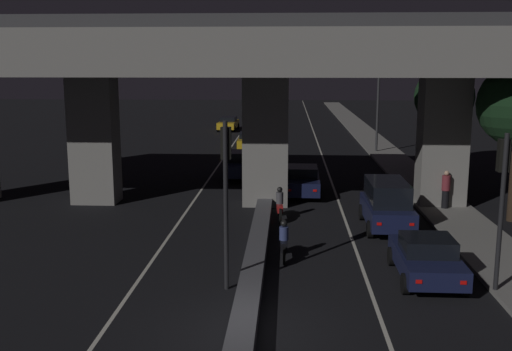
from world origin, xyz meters
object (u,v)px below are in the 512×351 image
at_px(street_lamp, 374,88).
at_px(car_taxi_yellow_third_oncoming, 228,123).
at_px(motorcycle_black_filtering_near, 284,242).
at_px(motorcycle_red_filtering_mid, 280,206).
at_px(car_dark_blue_third, 302,180).
at_px(pedestrian_on_sidewalk, 446,190).
at_px(traffic_light_right_of_median, 502,185).
at_px(car_dark_blue_lead_oncoming, 241,164).
at_px(traffic_light_left_of_median, 226,176).
at_px(car_taxi_yellow_second_oncoming, 249,141).
at_px(car_dark_blue_second, 387,204).
at_px(car_dark_blue_lead, 426,258).

relative_size(street_lamp, car_taxi_yellow_third_oncoming, 1.81).
height_order(motorcycle_black_filtering_near, motorcycle_red_filtering_mid, motorcycle_red_filtering_mid).
xyz_separation_m(car_dark_blue_third, pedestrian_on_sidewalk, (6.60, -3.35, 0.27)).
distance_m(traffic_light_right_of_median, motorcycle_red_filtering_mid, 10.98).
xyz_separation_m(car_dark_blue_lead_oncoming, car_taxi_yellow_third_oncoming, (-3.35, 25.88, -0.06)).
bearing_deg(traffic_light_left_of_median, car_taxi_yellow_third_oncoming, 95.68).
height_order(car_dark_blue_third, car_taxi_yellow_second_oncoming, car_dark_blue_third).
relative_size(traffic_light_right_of_median, car_dark_blue_lead_oncoming, 1.14).
height_order(motorcycle_black_filtering_near, pedestrian_on_sidewalk, pedestrian_on_sidewalk).
xyz_separation_m(car_dark_blue_third, motorcycle_black_filtering_near, (-0.87, -10.72, -0.16)).
bearing_deg(car_taxi_yellow_third_oncoming, car_dark_blue_third, 14.95).
height_order(car_taxi_yellow_third_oncoming, motorcycle_red_filtering_mid, motorcycle_red_filtering_mid).
bearing_deg(motorcycle_black_filtering_near, car_dark_blue_third, -6.77).
distance_m(traffic_light_left_of_median, motorcycle_red_filtering_mid, 8.98).
relative_size(car_dark_blue_second, car_dark_blue_lead_oncoming, 1.00).
bearing_deg(car_dark_blue_second, traffic_light_right_of_median, -163.27).
bearing_deg(car_taxi_yellow_third_oncoming, pedestrian_on_sidewalk, 23.93).
bearing_deg(motorcycle_black_filtering_near, traffic_light_right_of_median, -116.53).
relative_size(car_dark_blue_second, motorcycle_black_filtering_near, 2.21).
bearing_deg(car_taxi_yellow_third_oncoming, motorcycle_black_filtering_near, 10.49).
distance_m(traffic_light_right_of_median, car_dark_blue_third, 14.88).
bearing_deg(car_dark_blue_third, motorcycle_red_filtering_mid, 169.27).
xyz_separation_m(street_lamp, car_dark_blue_second, (-2.35, -21.70, -3.91)).
xyz_separation_m(traffic_light_right_of_median, motorcycle_black_filtering_near, (-6.35, 2.88, -2.71)).
relative_size(car_dark_blue_second, pedestrian_on_sidewalk, 2.41).
bearing_deg(car_dark_blue_lead, car_dark_blue_third, 16.82).
bearing_deg(pedestrian_on_sidewalk, street_lamp, 92.70).
distance_m(street_lamp, motorcycle_black_filtering_near, 27.09).
height_order(traffic_light_right_of_median, street_lamp, street_lamp).
distance_m(traffic_light_left_of_median, car_dark_blue_third, 14.12).
xyz_separation_m(car_dark_blue_lead_oncoming, car_taxi_yellow_second_oncoming, (-0.26, 11.99, -0.07)).
distance_m(traffic_light_left_of_median, motorcycle_black_filtering_near, 4.45).
relative_size(motorcycle_black_filtering_near, pedestrian_on_sidewalk, 1.09).
xyz_separation_m(motorcycle_red_filtering_mid, pedestrian_on_sidewalk, (7.70, 1.89, 0.42)).
height_order(traffic_light_right_of_median, car_dark_blue_second, traffic_light_right_of_median).
height_order(car_taxi_yellow_third_oncoming, pedestrian_on_sidewalk, pedestrian_on_sidewalk).
bearing_deg(street_lamp, traffic_light_left_of_median, -106.11).
bearing_deg(street_lamp, car_dark_blue_second, -96.17).
height_order(traffic_light_right_of_median, pedestrian_on_sidewalk, traffic_light_right_of_median).
distance_m(car_dark_blue_second, pedestrian_on_sidewalk, 4.52).
bearing_deg(traffic_light_right_of_median, car_dark_blue_lead, 149.64).
bearing_deg(motorcycle_black_filtering_near, car_taxi_yellow_third_oncoming, 6.28).
bearing_deg(pedestrian_on_sidewalk, car_dark_blue_lead_oncoming, 142.10).
bearing_deg(car_taxi_yellow_second_oncoming, street_lamp, 80.79).
distance_m(car_dark_blue_lead, car_dark_blue_third, 13.07).
bearing_deg(car_dark_blue_lead, car_taxi_yellow_third_oncoming, 14.36).
height_order(traffic_light_right_of_median, car_dark_blue_lead_oncoming, traffic_light_right_of_median).
xyz_separation_m(traffic_light_left_of_median, car_dark_blue_second, (5.97, 7.09, -2.45)).
relative_size(car_dark_blue_lead, pedestrian_on_sidewalk, 2.25).
bearing_deg(car_dark_blue_lead, pedestrian_on_sidewalk, -17.17).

